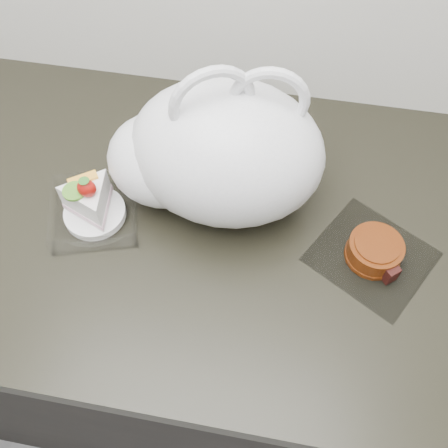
{
  "coord_description": "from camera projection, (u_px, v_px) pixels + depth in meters",
  "views": [
    {
      "loc": [
        0.21,
        1.24,
        1.58
      ],
      "look_at": [
        0.14,
        1.65,
        0.94
      ],
      "focal_mm": 40.0,
      "sensor_mm": 36.0,
      "label": 1
    }
  ],
  "objects": [
    {
      "name": "cake_tray",
      "position": [
        93.0,
        207.0,
        0.79
      ],
      "size": [
        0.17,
        0.17,
        0.11
      ],
      "rotation": [
        0.0,
        0.0,
        0.3
      ],
      "color": "white",
      "rests_on": "counter"
    },
    {
      "name": "mooncake_wrap",
      "position": [
        374.0,
        252.0,
        0.76
      ],
      "size": [
        0.22,
        0.22,
        0.04
      ],
      "rotation": [
        0.0,
        0.0,
        -0.35
      ],
      "color": "white",
      "rests_on": "counter"
    },
    {
      "name": "plastic_bag",
      "position": [
        214.0,
        153.0,
        0.75
      ],
      "size": [
        0.38,
        0.31,
        0.27
      ],
      "rotation": [
        0.0,
        0.0,
        0.31
      ],
      "color": "white",
      "rests_on": "counter"
    },
    {
      "name": "counter",
      "position": [
        169.0,
        313.0,
        1.2
      ],
      "size": [
        2.04,
        0.64,
        0.9
      ],
      "color": "black",
      "rests_on": "ground"
    }
  ]
}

